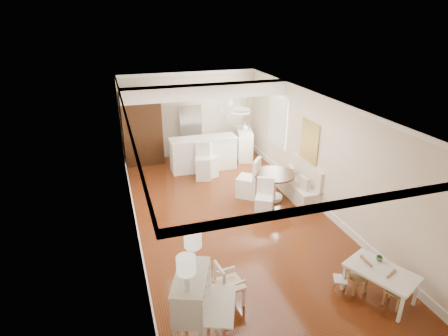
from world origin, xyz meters
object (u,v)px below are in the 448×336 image
kids_table (379,284)px  kids_chair_a (357,275)px  secretary_bureau (192,308)px  kids_chair_b (341,279)px  bar_stool_right (209,161)px  pantry_cabinet (142,129)px  sideboard (244,144)px  dining_table (273,186)px  slip_chair_far (248,177)px  bar_stool_left (203,162)px  kids_chair_c (396,291)px  fridge (201,131)px  breakfast_counter (203,154)px  gustavian_armchair (230,283)px  slip_chair_near (264,197)px

kids_table → kids_chair_a: size_ratio=1.80×
secretary_bureau → kids_chair_b: bearing=26.5°
kids_chair_a → bar_stool_right: size_ratio=0.62×
secretary_bureau → pantry_cabinet: 7.41m
bar_stool_right → kids_table: bearing=-94.5°
kids_chair_b → sideboard: sideboard is taller
dining_table → bar_stool_right: size_ratio=1.06×
kids_chair_a → dining_table: 3.64m
kids_chair_b → slip_chair_far: (-0.26, 3.94, 0.29)m
secretary_bureau → bar_stool_left: (1.60, 5.59, -0.05)m
dining_table → sideboard: sideboard is taller
kids_chair_a → kids_chair_c: 0.64m
kids_table → sideboard: bearing=89.4°
secretary_bureau → sideboard: (3.33, 6.82, -0.09)m
fridge → kids_chair_a: bearing=-82.0°
kids_chair_a → kids_chair_b: size_ratio=1.23×
kids_chair_b → bar_stool_right: bar_stool_right is taller
kids_chair_a → slip_chair_far: slip_chair_far is taller
breakfast_counter → dining_table: bearing=-63.6°
gustavian_armchair → pantry_cabinet: bearing=-1.7°
dining_table → bar_stool_right: 2.26m
slip_chair_near → bar_stool_right: bearing=135.1°
kids_chair_a → slip_chair_near: slip_chair_near is taller
dining_table → kids_chair_b: bearing=-95.0°
kids_table → dining_table: 3.92m
slip_chair_near → slip_chair_far: size_ratio=0.81×
kids_table → dining_table: dining_table is taller
kids_table → kids_chair_c: bearing=-61.8°
secretary_bureau → slip_chair_far: (2.47, 4.18, -0.04)m
slip_chair_far → bar_stool_left: 1.66m
kids_chair_c → dining_table: bearing=69.9°
slip_chair_near → sideboard: bearing=106.8°
secretary_bureau → kids_chair_c: 3.41m
kids_chair_b → breakfast_counter: breakfast_counter is taller
kids_chair_b → pantry_cabinet: bearing=-131.8°
pantry_cabinet → sideboard: (3.23, -0.57, -0.66)m
kids_chair_c → bar_stool_left: size_ratio=0.56×
kids_chair_b → fridge: size_ratio=0.28×
slip_chair_near → kids_chair_c: bearing=-46.8°
kids_table → breakfast_counter: size_ratio=0.55×
secretary_bureau → fridge: 7.64m
slip_chair_far → slip_chair_near: bearing=40.1°
kids_table → slip_chair_near: size_ratio=1.29×
kids_table → bar_stool_right: bearing=103.9°
slip_chair_near → slip_chair_far: (-0.05, 0.98, 0.10)m
gustavian_armchair → kids_chair_c: size_ratio=1.32×
kids_table → kids_chair_a: 0.37m
pantry_cabinet → fridge: bearing=-0.9°
slip_chair_near → breakfast_counter: breakfast_counter is taller
kids_chair_a → sideboard: bearing=177.5°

